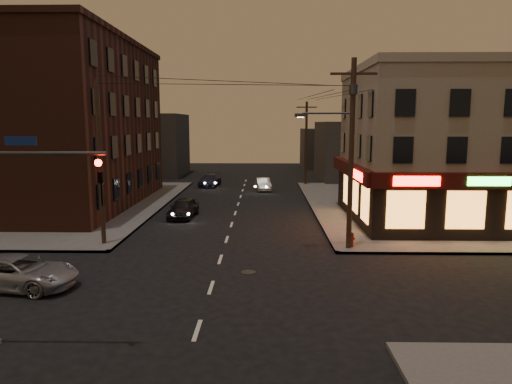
{
  "coord_description": "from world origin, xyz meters",
  "views": [
    {
      "loc": [
        2.23,
        -18.29,
        6.84
      ],
      "look_at": [
        1.78,
        5.76,
        3.2
      ],
      "focal_mm": 32.0,
      "sensor_mm": 36.0,
      "label": 1
    }
  ],
  "objects_px": {
    "sedan_near": "(183,208)",
    "sedan_far": "(210,180)",
    "suv_cross": "(18,272)",
    "fire_hydrant": "(351,239)",
    "sedan_mid": "(263,184)"
  },
  "relations": [
    {
      "from": "sedan_mid",
      "to": "fire_hydrant",
      "type": "relative_size",
      "value": 4.72
    },
    {
      "from": "suv_cross",
      "to": "fire_hydrant",
      "type": "distance_m",
      "value": 16.25
    },
    {
      "from": "sedan_near",
      "to": "sedan_far",
      "type": "relative_size",
      "value": 0.92
    },
    {
      "from": "suv_cross",
      "to": "fire_hydrant",
      "type": "height_order",
      "value": "suv_cross"
    },
    {
      "from": "sedan_near",
      "to": "sedan_mid",
      "type": "distance_m",
      "value": 14.89
    },
    {
      "from": "suv_cross",
      "to": "sedan_mid",
      "type": "bearing_deg",
      "value": -12.55
    },
    {
      "from": "sedan_near",
      "to": "sedan_far",
      "type": "bearing_deg",
      "value": 94.79
    },
    {
      "from": "sedan_mid",
      "to": "sedan_far",
      "type": "relative_size",
      "value": 0.85
    },
    {
      "from": "sedan_near",
      "to": "suv_cross",
      "type": "bearing_deg",
      "value": -101.84
    },
    {
      "from": "suv_cross",
      "to": "sedan_near",
      "type": "bearing_deg",
      "value": -9.39
    },
    {
      "from": "sedan_far",
      "to": "sedan_near",
      "type": "bearing_deg",
      "value": -82.77
    },
    {
      "from": "fire_hydrant",
      "to": "sedan_far",
      "type": "bearing_deg",
      "value": 113.16
    },
    {
      "from": "suv_cross",
      "to": "fire_hydrant",
      "type": "xyz_separation_m",
      "value": [
        15.02,
        6.2,
        -0.09
      ]
    },
    {
      "from": "sedan_mid",
      "to": "fire_hydrant",
      "type": "distance_m",
      "value": 22.62
    },
    {
      "from": "suv_cross",
      "to": "sedan_far",
      "type": "bearing_deg",
      "value": -0.69
    }
  ]
}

